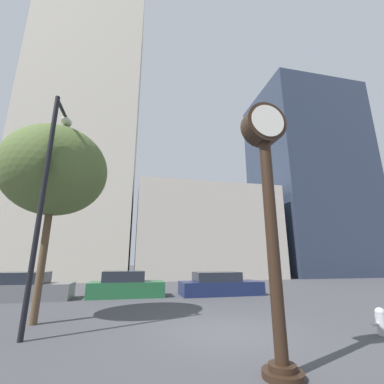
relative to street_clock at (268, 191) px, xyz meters
name	(u,v)px	position (x,y,z in m)	size (l,w,h in m)	color
ground_plane	(228,333)	(0.07, 2.93, -3.34)	(200.00, 200.00, 0.00)	#424247
building_tall_tower	(87,131)	(-9.26, 26.93, 14.45)	(12.34, 12.00, 35.58)	beige
building_storefront_row	(202,234)	(5.61, 26.93, 1.83)	(16.17, 12.00, 10.33)	beige
building_glass_modern	(308,180)	(21.83, 26.93, 10.10)	(13.71, 12.00, 26.87)	#2D384C
street_clock	(268,191)	(0.00, 0.00, 0.00)	(0.90, 0.72, 5.39)	black
car_grey	(23,288)	(-8.03, 10.75, -2.76)	(4.58, 1.82, 1.37)	slate
car_green	(126,286)	(-2.94, 10.94, -2.76)	(4.07, 1.72, 1.38)	#236038
car_navy	(220,285)	(2.42, 10.67, -2.80)	(4.78, 2.00, 1.29)	#19234C
fire_hydrant_near	(382,321)	(4.09, 1.76, -2.98)	(0.63, 0.27, 0.70)	#B7B7BC
street_lamp_left	(50,172)	(-5.26, 3.58, 1.24)	(0.36, 1.57, 6.98)	black
bare_tree	(55,171)	(-5.60, 5.10, 1.77)	(3.63, 3.63, 6.76)	brown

